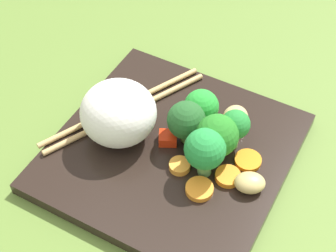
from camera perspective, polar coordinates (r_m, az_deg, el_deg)
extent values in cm
cube|color=#597830|center=(60.64, 0.35, -3.90)|extent=(110.00, 110.00, 2.00)
cube|color=black|center=(59.25, 0.36, -2.87)|extent=(25.28, 25.28, 1.51)
ellipsoid|color=white|center=(57.51, -5.41, 1.42)|extent=(11.24, 11.12, 7.19)
cylinder|color=#73B258|center=(58.47, 7.15, -1.38)|extent=(1.37, 1.54, 2.42)
sphere|color=#238032|center=(56.93, 7.33, 0.18)|extent=(3.26, 3.26, 3.26)
cylinder|color=#72AE5F|center=(60.38, 3.60, 0.72)|extent=(2.24, 2.11, 1.98)
sphere|color=green|center=(58.87, 3.64, 2.12)|extent=(3.96, 3.96, 3.96)
cylinder|color=#62A752|center=(57.44, 4.95, -2.51)|extent=(2.34, 2.33, 2.27)
sphere|color=#257923|center=(55.49, 5.35, -1.04)|extent=(4.65, 4.65, 4.65)
cylinder|color=#58944C|center=(55.76, 3.84, -4.28)|extent=(2.24, 2.01, 2.68)
sphere|color=#258F3E|center=(53.81, 4.04, -2.51)|extent=(4.40, 4.40, 4.40)
cylinder|color=#5C9239|center=(58.65, 1.98, -0.80)|extent=(1.70, 1.68, 2.20)
sphere|color=#235726|center=(56.88, 2.00, 0.65)|extent=(4.27, 4.27, 4.27)
cylinder|color=#F59C33|center=(56.69, 1.28, -4.34)|extent=(3.12, 3.12, 0.75)
cylinder|color=orange|center=(56.24, 6.52, -5.45)|extent=(3.09, 3.09, 0.70)
cylinder|color=orange|center=(55.06, 3.43, -6.85)|extent=(3.28, 3.28, 0.65)
cylinder|color=orange|center=(57.91, 8.68, -3.72)|extent=(4.05, 4.05, 0.54)
cube|color=red|center=(59.26, 5.41, -0.66)|extent=(3.52, 3.05, 1.79)
cube|color=red|center=(58.79, -0.01, -1.33)|extent=(2.61, 2.52, 1.22)
ellipsoid|color=tan|center=(60.57, 7.32, 0.85)|extent=(3.68, 4.20, 2.26)
ellipsoid|color=tan|center=(55.37, 8.86, -6.10)|extent=(4.08, 3.78, 1.81)
cylinder|color=tan|center=(62.73, -5.05, 2.19)|extent=(10.43, 19.79, 0.66)
cylinder|color=tan|center=(61.97, -4.44, 1.50)|extent=(10.43, 19.79, 0.66)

